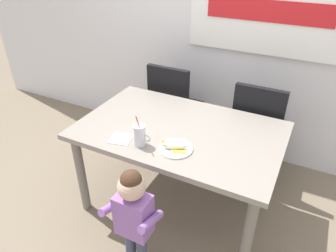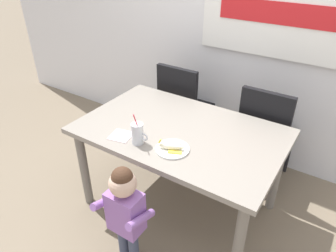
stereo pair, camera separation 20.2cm
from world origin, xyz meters
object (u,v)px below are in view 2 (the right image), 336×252
at_px(peeled_banana, 172,147).
at_px(dining_chair_left, 183,104).
at_px(toddler_standing, 125,207).
at_px(milk_cup, 138,135).
at_px(dining_chair_right, 265,131).
at_px(dining_table, 180,140).
at_px(snack_plate, 172,149).
at_px(paper_napkin, 121,136).

bearing_deg(peeled_banana, dining_chair_left, 116.70).
bearing_deg(toddler_standing, milk_cup, 113.04).
bearing_deg(toddler_standing, dining_chair_right, 70.99).
height_order(dining_table, dining_chair_right, dining_chair_right).
height_order(dining_table, milk_cup, milk_cup).
relative_size(snack_plate, paper_napkin, 1.53).
bearing_deg(snack_plate, dining_chair_left, 116.94).
relative_size(dining_chair_left, dining_chair_right, 1.00).
relative_size(dining_table, milk_cup, 6.03).
distance_m(dining_chair_left, snack_plate, 1.11).
relative_size(dining_chair_right, snack_plate, 4.17).
bearing_deg(snack_plate, milk_cup, -166.13).
xyz_separation_m(milk_cup, paper_napkin, (-0.16, 0.00, -0.06)).
xyz_separation_m(dining_chair_right, paper_napkin, (-0.76, -0.98, 0.22)).
xyz_separation_m(dining_chair_right, peeled_banana, (-0.37, -0.93, 0.25)).
distance_m(dining_chair_right, peeled_banana, 1.03).
bearing_deg(paper_napkin, dining_chair_right, 52.06).
xyz_separation_m(dining_chair_left, snack_plate, (0.49, -0.97, 0.22)).
distance_m(toddler_standing, snack_plate, 0.48).
xyz_separation_m(dining_chair_left, peeled_banana, (0.49, -0.98, 0.25)).
distance_m(dining_chair_left, peeled_banana, 1.12).
distance_m(dining_chair_left, dining_chair_right, 0.86).
bearing_deg(dining_chair_right, milk_cup, 58.20).
distance_m(dining_chair_right, paper_napkin, 1.26).
relative_size(snack_plate, peeled_banana, 1.31).
height_order(dining_table, dining_chair_left, dining_chair_left).
xyz_separation_m(dining_chair_right, toddler_standing, (-0.46, -1.33, -0.02)).
relative_size(dining_chair_left, milk_cup, 3.87).
distance_m(peeled_banana, paper_napkin, 0.40).
distance_m(toddler_standing, paper_napkin, 0.52).
bearing_deg(dining_chair_left, dining_chair_right, 176.68).
bearing_deg(paper_napkin, dining_table, 45.25).
distance_m(snack_plate, paper_napkin, 0.40).
bearing_deg(milk_cup, snack_plate, 13.87).
bearing_deg(milk_cup, toddler_standing, -66.96).
height_order(snack_plate, paper_napkin, snack_plate).
relative_size(dining_table, paper_napkin, 9.97).
distance_m(dining_chair_right, snack_plate, 1.01).
bearing_deg(toddler_standing, dining_table, 89.77).
relative_size(dining_chair_right, peeled_banana, 5.46).
bearing_deg(peeled_banana, dining_chair_right, 68.54).
relative_size(milk_cup, snack_plate, 1.08).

